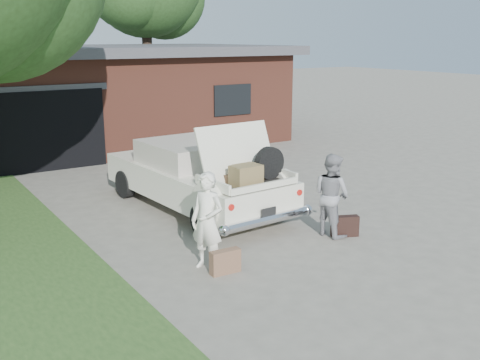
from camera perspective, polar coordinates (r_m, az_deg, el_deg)
ground at (r=9.93m, az=1.90°, el=-6.88°), size 90.00×90.00×0.00m
house at (r=20.16m, az=-14.81°, el=8.39°), size 12.80×7.80×3.30m
sedan at (r=11.98m, az=-4.49°, el=0.47°), size 2.24×5.08×2.00m
woman_left at (r=8.83m, az=-3.36°, el=-4.22°), size 0.58×0.68×1.57m
woman_right at (r=10.46m, az=9.27°, el=-1.50°), size 0.66×0.81×1.55m
suitcase_left at (r=8.85m, az=-1.51°, el=-8.29°), size 0.50×0.18×0.38m
suitcase_right at (r=10.59m, az=10.61°, el=-4.63°), size 0.53×0.35×0.39m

